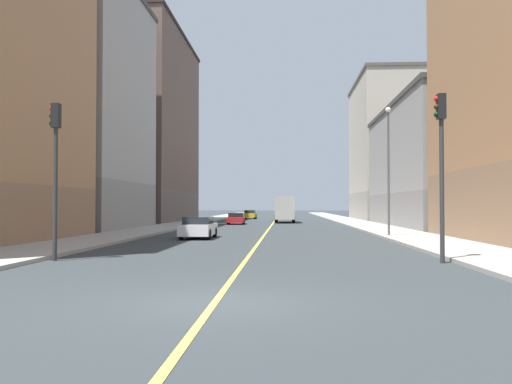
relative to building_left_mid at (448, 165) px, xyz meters
The scene contains 15 objects.
ground_plane 44.45m from the building_left_mid, 112.51° to the right, with size 400.00×400.00×0.00m, color #2F3639.
sidewalk_left 12.57m from the building_left_mid, 132.03° to the left, with size 3.99×168.00×0.15m, color #9E9B93.
sidewalk_right 28.14m from the building_left_mid, 162.48° to the left, with size 3.99×168.00×0.15m, color #9E9B93.
lane_center_stripe 19.68m from the building_left_mid, 153.83° to the left, with size 0.16×154.00×0.01m, color #E5D14C.
building_left_mid is the anchor object (origin of this frame).
building_left_far 24.03m from the building_left_mid, 90.00° to the left, with size 11.25×19.32×19.53m.
building_right_midblock 34.80m from the building_left_mid, 167.84° to the right, with size 11.25×15.90×20.64m.
building_right_distant 37.30m from the building_left_mid, 156.36° to the left, with size 11.25×23.95×23.61m.
traffic_light_left_near 34.15m from the building_left_mid, 106.85° to the right, with size 0.40×0.32×6.00m.
traffic_light_right_near 40.49m from the building_left_mid, 126.21° to the right, with size 0.40×0.32×5.81m.
street_lamp_left_near 19.58m from the building_left_mid, 116.95° to the right, with size 0.36×0.36×8.15m.
car_red 22.21m from the building_left_mid, 164.26° to the left, with size 1.99×4.46×1.22m.
car_yellow 36.06m from the building_left_mid, 125.68° to the left, with size 1.90×4.31×1.31m.
car_white 28.65m from the building_left_mid, 137.51° to the right, with size 1.89×4.27×1.33m.
box_truck 19.79m from the building_left_mid, 143.38° to the left, with size 2.32×7.72×3.05m.
Camera 1 is at (1.49, -11.25, 2.04)m, focal length 37.75 mm.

